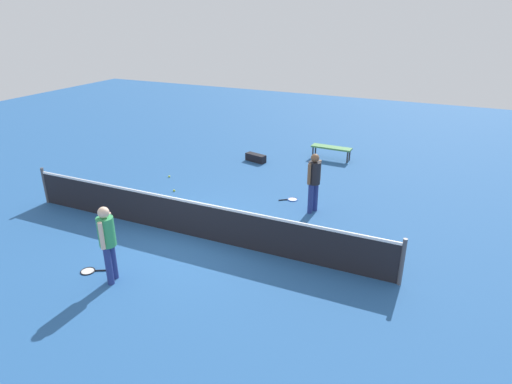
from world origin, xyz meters
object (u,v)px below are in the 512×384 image
Objects in this scene: tennis_ball_near_player at (168,204)px; tennis_ball_baseline at (174,190)px; equipment_bag at (255,158)px; player_far_side at (107,238)px; tennis_racket_far_player at (89,271)px; courtside_bench at (331,148)px; player_near_side at (314,178)px; tennis_ball_by_net at (169,176)px; tennis_ball_midcourt at (179,220)px; tennis_racket_near_player at (292,199)px.

tennis_ball_near_player and tennis_ball_baseline have the same top height.
player_far_side is at bearing 93.69° from equipment_bag.
player_far_side is 1.23m from tennis_racket_far_player.
tennis_ball_baseline is 6.27m from courtside_bench.
tennis_ball_baseline is (4.37, 0.39, -0.98)m from player_near_side.
tennis_racket_far_player is 5.78m from tennis_ball_by_net.
courtside_bench is 2.90m from equipment_bag.
tennis_ball_midcourt is at bearing 129.26° from tennis_ball_by_net.
tennis_racket_far_player is 10.05m from courtside_bench.
courtside_bench is (-0.02, -4.21, 0.40)m from tennis_racket_near_player.
tennis_ball_baseline is (-0.86, 0.97, 0.00)m from tennis_ball_by_net.
player_far_side reaches higher than tennis_ball_by_net.
player_near_side is at bearing -146.50° from tennis_ball_midcourt.
tennis_ball_by_net is at bearing -55.93° from tennis_ball_near_player.
tennis_ball_by_net is 3.39m from tennis_ball_midcourt.
courtside_bench is at bearing -105.53° from tennis_racket_far_player.
player_far_side is at bearing 113.96° from tennis_ball_by_net.
tennis_ball_baseline is (3.56, 0.93, 0.02)m from tennis_racket_near_player.
player_far_side reaches higher than equipment_bag.
player_far_side is 9.94m from courtside_bench.
courtside_bench reaches higher than tennis_racket_near_player.
player_far_side is at bearing 176.28° from tennis_racket_far_player.
equipment_bag is at bearing -86.31° from player_far_side.
tennis_racket_far_player is at bearing 82.22° from tennis_ball_midcourt.
player_near_side reaches higher than tennis_racket_near_player.
tennis_ball_by_net is (4.42, -0.04, 0.02)m from tennis_racket_near_player.
tennis_racket_far_player is at bearing 97.29° from tennis_ball_near_player.
courtside_bench reaches higher than tennis_ball_baseline.
tennis_racket_near_player is 0.38× the size of courtside_bench.
equipment_bag is (0.21, -5.37, 0.11)m from tennis_ball_midcourt.
player_near_side is at bearing 173.70° from tennis_ball_by_net.
tennis_ball_by_net is 1.29m from tennis_ball_baseline.
tennis_ball_midcourt is 0.04× the size of courtside_bench.
tennis_ball_near_player is (3.94, 1.33, -0.98)m from player_near_side.
courtside_bench reaches higher than equipment_bag.
tennis_racket_far_player is at bearing 63.97° from tennis_racket_near_player.
tennis_ball_by_net is 6.10m from courtside_bench.
equipment_bag is at bearing 29.64° from courtside_bench.
player_near_side and player_far_side have the same top height.
tennis_ball_baseline is at bearing 73.89° from equipment_bag.
player_far_side is at bearing 107.91° from tennis_ball_near_player.
tennis_ball_by_net is 1.00× the size of tennis_ball_baseline.
player_near_side is 25.76× the size of tennis_ball_midcourt.
player_far_side is 2.86× the size of tennis_racket_far_player.
tennis_racket_near_player is (-1.95, -5.51, -1.00)m from player_far_side.
equipment_bag is at bearing -87.75° from tennis_ball_midcourt.
player_near_side is 4.27m from tennis_ball_near_player.
equipment_bag is (-0.64, -4.65, 0.11)m from tennis_ball_near_player.
tennis_ball_by_net is at bearing -6.30° from player_near_side.
equipment_bag is (-1.07, -3.71, 0.11)m from tennis_ball_baseline.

